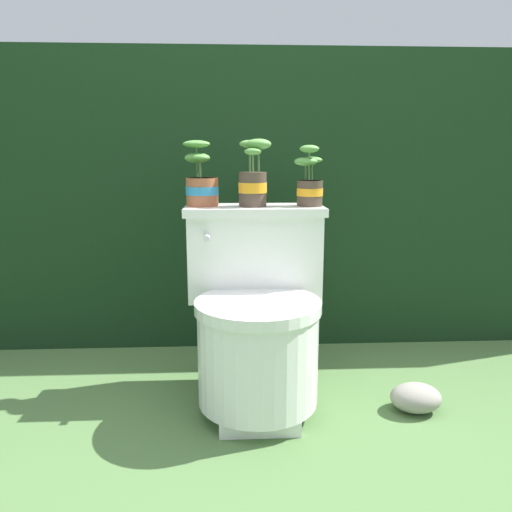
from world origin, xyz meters
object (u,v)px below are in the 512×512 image
potted_plant_midleft (253,180)px  garden_stone (416,398)px  potted_plant_left (201,183)px  potted_plant_middle (310,184)px  toilet (256,315)px

potted_plant_midleft → garden_stone: (0.55, -0.24, -0.73)m
garden_stone → potted_plant_left: bearing=159.6°
garden_stone → potted_plant_middle: bearing=144.5°
potted_plant_left → garden_stone: (0.74, -0.27, -0.72)m
toilet → garden_stone: bearing=-9.9°
potted_plant_left → potted_plant_midleft: 0.19m
toilet → potted_plant_left: bearing=137.0°
potted_plant_left → toilet: bearing=-43.0°
toilet → garden_stone: size_ratio=3.92×
toilet → garden_stone: (0.54, -0.10, -0.27)m
potted_plant_middle → garden_stone: potted_plant_middle is taller
potted_plant_left → potted_plant_middle: (0.39, -0.03, -0.00)m
toilet → potted_plant_midleft: potted_plant_midleft is taller
toilet → potted_plant_middle: bearing=37.2°
toilet → potted_plant_left: 0.52m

